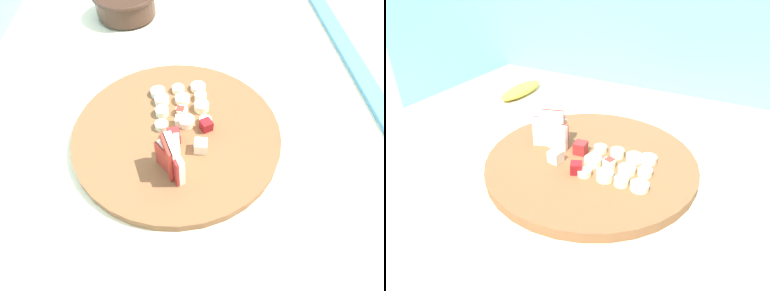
# 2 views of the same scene
# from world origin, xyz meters

# --- Properties ---
(ground) EXTENTS (10.00, 10.00, 0.00)m
(ground) POSITION_xyz_m (0.00, 0.00, 0.00)
(ground) COLOR #B2ADA3
(tiled_countertop) EXTENTS (1.11, 0.83, 0.94)m
(tiled_countertop) POSITION_xyz_m (0.00, -0.00, 0.46)
(tiled_countertop) COLOR beige
(tiled_countertop) RESTS_ON ground
(cutting_board) EXTENTS (0.37, 0.37, 0.02)m
(cutting_board) POSITION_xyz_m (-0.04, -0.00, 0.94)
(cutting_board) COLOR brown
(cutting_board) RESTS_ON tiled_countertop
(apple_wedge_fan) EXTENTS (0.07, 0.05, 0.07)m
(apple_wedge_fan) POSITION_xyz_m (-0.12, 0.01, 0.97)
(apple_wedge_fan) COLOR #B22D23
(apple_wedge_fan) RESTS_ON cutting_board
(apple_dice_pile) EXTENTS (0.10, 0.08, 0.02)m
(apple_dice_pile) POSITION_xyz_m (-0.06, -0.02, 0.95)
(apple_dice_pile) COLOR #B22D23
(apple_dice_pile) RESTS_ON cutting_board
(banana_slice_rows) EXTENTS (0.13, 0.11, 0.02)m
(banana_slice_rows) POSITION_xyz_m (0.02, -0.01, 0.95)
(banana_slice_rows) COLOR beige
(banana_slice_rows) RESTS_ON cutting_board
(ceramic_bowl) EXTENTS (0.16, 0.16, 0.06)m
(ceramic_bowl) POSITION_xyz_m (0.38, 0.12, 0.96)
(ceramic_bowl) COLOR #382319
(ceramic_bowl) RESTS_ON tiled_countertop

